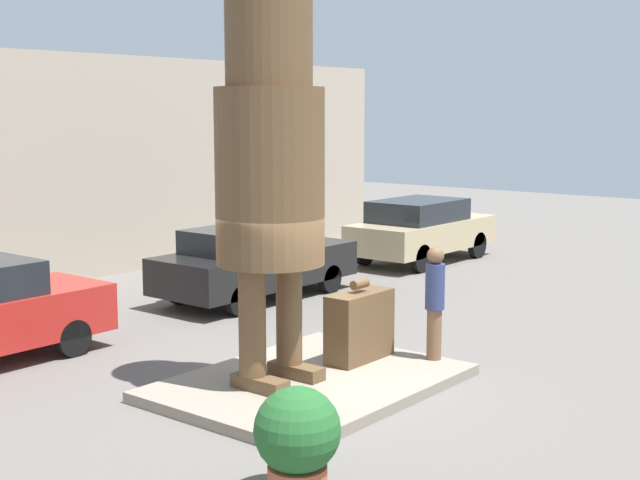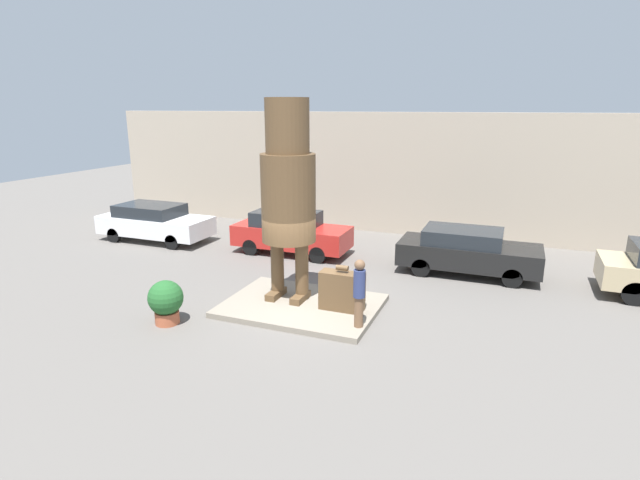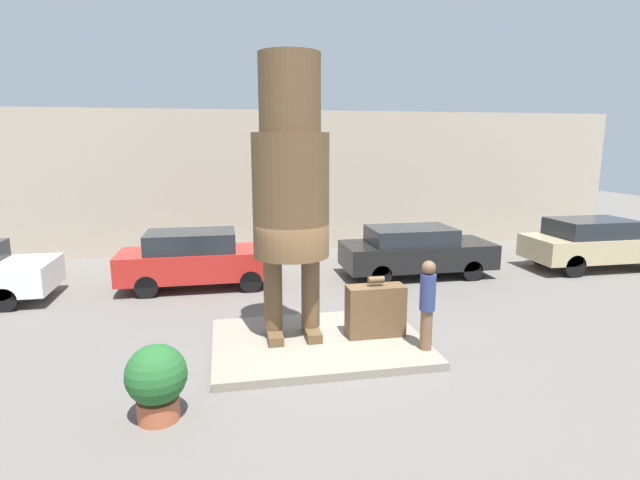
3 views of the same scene
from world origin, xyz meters
TOP-DOWN VIEW (x-y plane):
  - ground_plane at (0.00, 0.00)m, footprint 60.00×60.00m
  - pedestal at (0.00, 0.00)m, footprint 4.23×3.12m
  - building_backdrop at (0.00, 9.58)m, footprint 28.00×0.60m
  - statue_figure at (-0.50, 0.29)m, footprint 1.50×1.50m
  - giant_suitcase at (1.19, 0.00)m, footprint 1.19×0.48m
  - tourist at (1.93, -0.87)m, footprint 0.30×0.30m
  - parked_car_red at (-2.56, 4.80)m, footprint 4.43×1.70m
  - parked_car_black at (3.96, 4.78)m, footprint 4.58×1.87m
  - parked_car_tan at (10.04, 4.53)m, footprint 4.51×1.87m
  - planter_pot at (-2.87, -2.20)m, footprint 0.91×0.91m

SIDE VIEW (x-z plane):
  - ground_plane at x=0.00m, z-range 0.00..0.00m
  - pedestal at x=0.00m, z-range 0.00..0.16m
  - planter_pot at x=-2.87m, z-range 0.05..1.22m
  - giant_suitcase at x=1.19m, z-range 0.06..1.32m
  - parked_car_black at x=3.96m, z-range 0.04..1.58m
  - parked_car_red at x=-2.56m, z-range 0.03..1.66m
  - parked_car_tan at x=10.04m, z-range 0.05..1.69m
  - tourist at x=1.93m, z-range 0.24..1.99m
  - building_backdrop at x=0.00m, z-range 0.00..5.24m
  - statue_figure at x=-0.50m, z-range 0.63..6.18m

